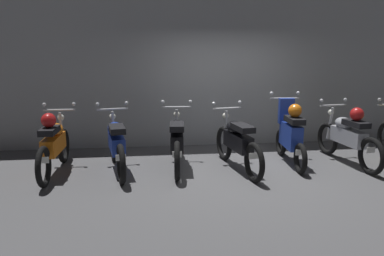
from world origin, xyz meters
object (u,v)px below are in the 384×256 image
object	(u,v)px
motorbike_slot_3	(237,142)
motorbike_slot_4	(290,133)
motorbike_slot_5	(348,136)
motorbike_slot_0	(54,143)
motorbike_slot_2	(177,141)
motorbike_slot_1	(116,144)

from	to	relation	value
motorbike_slot_3	motorbike_slot_4	world-z (taller)	motorbike_slot_4
motorbike_slot_4	motorbike_slot_5	bearing A→B (deg)	-7.89
motorbike_slot_0	motorbike_slot_5	distance (m)	5.24
motorbike_slot_3	motorbike_slot_5	world-z (taller)	same
motorbike_slot_3	motorbike_slot_5	size ratio (longest dim) A/B	0.99
motorbike_slot_2	motorbike_slot_5	distance (m)	3.15
motorbike_slot_2	motorbike_slot_0	bearing A→B (deg)	-177.45
motorbike_slot_2	motorbike_slot_1	bearing A→B (deg)	-175.07
motorbike_slot_2	motorbike_slot_4	xyz separation A→B (m)	(2.10, 0.01, 0.08)
motorbike_slot_0	motorbike_slot_2	bearing A→B (deg)	2.55
motorbike_slot_2	motorbike_slot_5	bearing A→B (deg)	-2.51
motorbike_slot_1	motorbike_slot_4	world-z (taller)	motorbike_slot_4
motorbike_slot_0	motorbike_slot_4	distance (m)	4.20
motorbike_slot_3	motorbike_slot_5	distance (m)	2.10
motorbike_slot_4	motorbike_slot_5	world-z (taller)	motorbike_slot_4
motorbike_slot_1	motorbike_slot_5	size ratio (longest dim) A/B	1.00
motorbike_slot_1	motorbike_slot_5	distance (m)	4.20
motorbike_slot_2	motorbike_slot_3	distance (m)	1.07
motorbike_slot_1	motorbike_slot_4	bearing A→B (deg)	1.79
motorbike_slot_1	motorbike_slot_2	bearing A→B (deg)	4.93
motorbike_slot_5	motorbike_slot_1	bearing A→B (deg)	179.36
motorbike_slot_0	motorbike_slot_1	world-z (taller)	same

